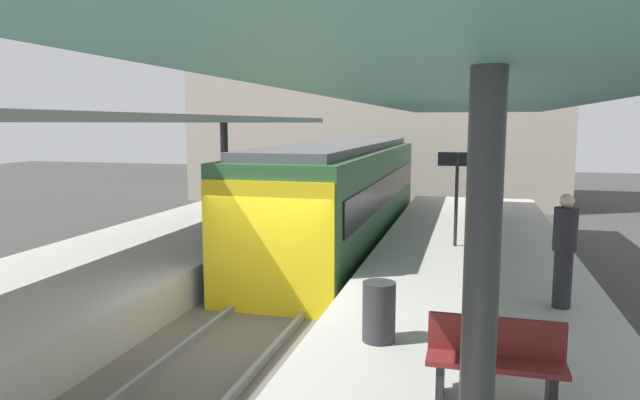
% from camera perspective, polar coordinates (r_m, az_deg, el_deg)
% --- Properties ---
extents(ground_plane, '(80.00, 80.00, 0.00)m').
position_cam_1_polar(ground_plane, '(10.28, -7.62, -14.52)').
color(ground_plane, '#383835').
extents(platform_left, '(4.40, 28.00, 1.00)m').
position_cam_1_polar(platform_left, '(12.03, -24.86, -9.33)').
color(platform_left, '#ADA8A0').
rests_on(platform_left, ground_plane).
extents(platform_right, '(4.40, 28.00, 1.00)m').
position_cam_1_polar(platform_right, '(9.40, 14.92, -13.63)').
color(platform_right, '#ADA8A0').
rests_on(platform_right, ground_plane).
extents(track_ballast, '(3.20, 28.00, 0.20)m').
position_cam_1_polar(track_ballast, '(10.24, -7.63, -14.00)').
color(track_ballast, '#59544C').
rests_on(track_ballast, ground_plane).
extents(rail_near_side, '(0.08, 28.00, 0.14)m').
position_cam_1_polar(rail_near_side, '(10.47, -11.38, -12.61)').
color(rail_near_side, slate).
rests_on(rail_near_side, track_ballast).
extents(rail_far_side, '(0.08, 28.00, 0.14)m').
position_cam_1_polar(rail_far_side, '(9.94, -3.71, -13.59)').
color(rail_far_side, slate).
rests_on(rail_far_side, track_ballast).
extents(commuter_train, '(2.78, 13.08, 3.10)m').
position_cam_1_polar(commuter_train, '(17.02, 2.26, 0.46)').
color(commuter_train, '#2D5633').
rests_on(commuter_train, track_ballast).
extents(canopy_left, '(4.18, 21.00, 3.05)m').
position_cam_1_polar(canopy_left, '(12.64, -21.67, 7.45)').
color(canopy_left, '#333335').
rests_on(canopy_left, platform_left).
extents(canopy_right, '(4.18, 21.00, 3.41)m').
position_cam_1_polar(canopy_right, '(10.17, 15.69, 9.71)').
color(canopy_right, '#333335').
rests_on(canopy_right, platform_right).
extents(platform_bench, '(1.40, 0.41, 0.86)m').
position_cam_1_polar(platform_bench, '(6.39, 17.16, -14.83)').
color(platform_bench, black).
rests_on(platform_bench, platform_right).
extents(platform_sign, '(0.90, 0.08, 2.21)m').
position_cam_1_polar(platform_sign, '(13.59, 13.57, 2.21)').
color(platform_sign, '#262628').
rests_on(platform_sign, platform_right).
extents(litter_bin, '(0.44, 0.44, 0.80)m').
position_cam_1_polar(litter_bin, '(7.72, 5.93, -11.06)').
color(litter_bin, '#2D2D30').
rests_on(litter_bin, platform_right).
extents(passenger_near_bench, '(0.36, 0.36, 1.81)m').
position_cam_1_polar(passenger_near_bench, '(9.64, 23.28, -4.51)').
color(passenger_near_bench, '#232328').
rests_on(passenger_near_bench, platform_right).
extents(station_building_backdrop, '(18.00, 6.00, 11.00)m').
position_cam_1_polar(station_building_backdrop, '(29.21, 5.61, 10.87)').
color(station_building_backdrop, '#A89E8E').
rests_on(station_building_backdrop, ground_plane).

